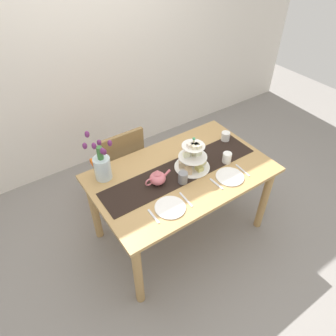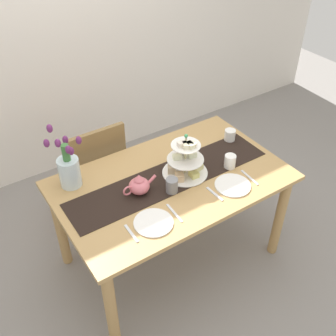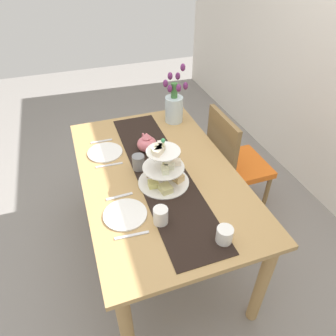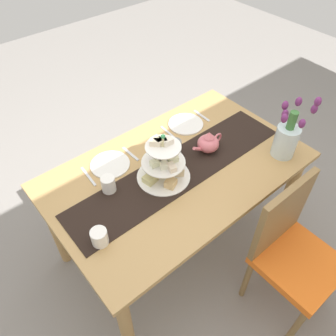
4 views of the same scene
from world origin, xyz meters
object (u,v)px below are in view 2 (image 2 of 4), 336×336
Objects in this scene: fork_right at (215,194)px; mug_white_text at (230,161)px; dining_table at (172,192)px; teapot at (139,185)px; cream_jug at (230,135)px; knife_left at (174,213)px; dinner_plate_left at (153,223)px; knife_right at (250,177)px; tiered_cake_stand at (185,162)px; dinner_plate_right at (233,185)px; mug_grey at (172,185)px; chair_left at (95,168)px; fork_left at (131,233)px; tulip_vase at (69,168)px.

mug_white_text reaches higher than fork_right.
teapot reaches higher than dining_table.
knife_left is at bearing -151.98° from cream_jug.
dinner_plate_left is 1.35× the size of knife_right.
tiered_cake_stand is 0.34m from dinner_plate_right.
mug_grey is at bearing 140.94° from fork_right.
knife_right is (0.29, 0.00, 0.00)m from fork_right.
chair_left is 1.13m from dinner_plate_right.
teapot is at bearing 106.00° from knife_left.
dinner_plate_left is at bearing 0.00° from fork_left.
dining_table is 0.43m from dinner_plate_left.
dinner_plate_left is 0.15m from knife_left.
fork_right and knife_right have the same top height.
knife_left is (0.14, 0.00, -0.00)m from dinner_plate_left.
tiered_cake_stand is 3.20× the size of mug_grey.
dinner_plate_left is 1.00× the size of dinner_plate_right.
dinner_plate_right reaches higher than knife_left.
teapot is 0.73m from knife_right.
tiered_cake_stand is 0.43m from knife_right.
chair_left is 3.82× the size of teapot.
dining_table is 15.76× the size of mug_white_text.
fork_left and fork_right have the same top height.
dining_table is at bearing -167.28° from cream_jug.
mug_white_text is (0.64, -0.80, 0.31)m from chair_left.
mug_white_text is (-0.21, -0.25, 0.01)m from cream_jug.
mug_white_text is at bearing 32.20° from fork_right.
teapot reaches higher than dinner_plate_left.
fork_right is (0.45, 0.00, -0.00)m from dinner_plate_left.
fork_left is (-1.06, -0.41, -0.04)m from cream_jug.
chair_left is 2.99× the size of tiered_cake_stand.
chair_left reaches higher than fork_right.
dining_table is at bearing 30.97° from fork_left.
fork_right is at bearing 180.00° from dinner_plate_right.
dining_table is at bearing 136.26° from dinner_plate_right.
tiered_cake_stand is at bearing 123.34° from dinner_plate_right.
dinner_plate_right is at bearing 0.00° from dinner_plate_left.
cream_jug reaches higher than fork_left.
mug_grey reaches higher than knife_right.
tiered_cake_stand is at bearing 33.40° from dinner_plate_left.
dinner_plate_left reaches higher than knife_left.
chair_left reaches higher than teapot.
knife_right is (0.32, -0.27, -0.09)m from tiered_cake_stand.
dinner_plate_right is (0.53, -0.27, -0.05)m from teapot.
mug_grey is (-0.67, -0.24, 0.01)m from cream_jug.
knife_left is at bearing 0.00° from fork_left.
chair_left is 1.07m from fork_right.
mug_grey is (-0.07, -0.10, 0.16)m from dining_table.
knife_right is at bearing -113.17° from cream_jug.
knife_right is at bearing -30.39° from tulip_vase.
tiered_cake_stand is at bearing 31.02° from mug_grey.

